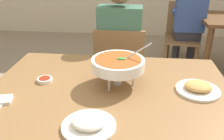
# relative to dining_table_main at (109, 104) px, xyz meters

# --- Properties ---
(dining_table_main) EXTENTS (1.38, 0.99, 0.75)m
(dining_table_main) POSITION_rel_dining_table_main_xyz_m (0.00, 0.00, 0.00)
(dining_table_main) COLOR brown
(dining_table_main) RESTS_ON ground_plane
(chair_diner_main) EXTENTS (0.44, 0.44, 0.90)m
(chair_diner_main) POSITION_rel_dining_table_main_xyz_m (-0.00, 0.78, -0.15)
(chair_diner_main) COLOR brown
(chair_diner_main) RESTS_ON ground_plane
(diner_main) EXTENTS (0.40, 0.45, 1.31)m
(diner_main) POSITION_rel_dining_table_main_xyz_m (0.00, 0.82, 0.09)
(diner_main) COLOR #2D2D38
(diner_main) RESTS_ON ground_plane
(curry_bowl) EXTENTS (0.33, 0.30, 0.26)m
(curry_bowl) POSITION_rel_dining_table_main_xyz_m (0.04, 0.07, 0.23)
(curry_bowl) COLOR silver
(curry_bowl) RESTS_ON dining_table_main
(rice_plate) EXTENTS (0.24, 0.24, 0.06)m
(rice_plate) POSITION_rel_dining_table_main_xyz_m (-0.05, -0.34, 0.12)
(rice_plate) COLOR white
(rice_plate) RESTS_ON dining_table_main
(appetizer_plate) EXTENTS (0.24, 0.24, 0.06)m
(appetizer_plate) POSITION_rel_dining_table_main_xyz_m (0.49, 0.03, 0.12)
(appetizer_plate) COLOR white
(appetizer_plate) RESTS_ON dining_table_main
(sauce_dish) EXTENTS (0.09, 0.09, 0.02)m
(sauce_dish) POSITION_rel_dining_table_main_xyz_m (-0.40, 0.06, 0.11)
(sauce_dish) COLOR white
(sauce_dish) RESTS_ON dining_table_main
(spoon_utensil) EXTENTS (0.03, 0.17, 0.01)m
(spoon_utensil) POSITION_rel_dining_table_main_xyz_m (-0.52, -0.23, 0.10)
(spoon_utensil) COLOR silver
(spoon_utensil) RESTS_ON dining_table_main
(chair_bg_middle) EXTENTS (0.49, 0.49, 0.90)m
(chair_bg_middle) POSITION_rel_dining_table_main_xyz_m (0.75, 2.03, -0.15)
(chair_bg_middle) COLOR brown
(chair_bg_middle) RESTS_ON ground_plane
(chair_bg_right) EXTENTS (0.47, 0.47, 0.90)m
(chair_bg_right) POSITION_rel_dining_table_main_xyz_m (0.92, 2.42, -0.15)
(chair_bg_right) COLOR brown
(chair_bg_right) RESTS_ON ground_plane
(patron_bg_middle) EXTENTS (0.40, 0.45, 1.31)m
(patron_bg_middle) POSITION_rel_dining_table_main_xyz_m (0.80, 1.94, 0.09)
(patron_bg_middle) COLOR #2D2D38
(patron_bg_middle) RESTS_ON ground_plane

